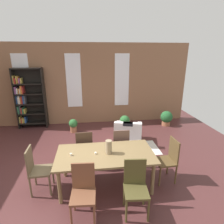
% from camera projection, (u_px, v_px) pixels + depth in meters
% --- Properties ---
extents(ground_plane, '(10.11, 10.11, 0.00)m').
position_uv_depth(ground_plane, '(68.00, 177.00, 4.17)').
color(ground_plane, '#4D2828').
extents(back_wall_brick, '(8.78, 0.12, 3.04)m').
position_uv_depth(back_wall_brick, '(74.00, 85.00, 6.98)').
color(back_wall_brick, '#906447').
rests_on(back_wall_brick, ground).
extents(window_pane_0, '(0.55, 0.02, 1.97)m').
position_uv_depth(window_pane_0, '(23.00, 82.00, 6.65)').
color(window_pane_0, white).
extents(window_pane_1, '(0.55, 0.02, 1.97)m').
position_uv_depth(window_pane_1, '(74.00, 81.00, 6.87)').
color(window_pane_1, white).
extents(window_pane_2, '(0.55, 0.02, 1.97)m').
position_uv_depth(window_pane_2, '(122.00, 80.00, 7.09)').
color(window_pane_2, white).
extents(dining_table, '(1.95, 1.00, 0.74)m').
position_uv_depth(dining_table, '(105.00, 157.00, 3.72)').
color(dining_table, olive).
rests_on(dining_table, ground).
extents(vase_on_table, '(0.13, 0.13, 0.28)m').
position_uv_depth(vase_on_table, '(109.00, 147.00, 3.67)').
color(vase_on_table, '#998466').
rests_on(vase_on_table, dining_table).
extents(tealight_candle_0, '(0.04, 0.04, 0.04)m').
position_uv_depth(tealight_candle_0, '(96.00, 153.00, 3.67)').
color(tealight_candle_0, silver).
rests_on(tealight_candle_0, dining_table).
extents(tealight_candle_1, '(0.04, 0.04, 0.04)m').
position_uv_depth(tealight_candle_1, '(71.00, 154.00, 3.62)').
color(tealight_candle_1, silver).
rests_on(tealight_candle_1, dining_table).
extents(dining_chair_near_right, '(0.43, 0.43, 0.95)m').
position_uv_depth(dining_chair_near_right, '(136.00, 185.00, 3.14)').
color(dining_chair_near_right, '#494220').
rests_on(dining_chair_near_right, ground).
extents(dining_chair_head_left, '(0.41, 0.41, 0.95)m').
position_uv_depth(dining_chair_head_left, '(37.00, 168.00, 3.60)').
color(dining_chair_head_left, brown).
rests_on(dining_chair_head_left, ground).
extents(dining_chair_far_right, '(0.40, 0.40, 0.95)m').
position_uv_depth(dining_chair_far_right, '(120.00, 145.00, 4.51)').
color(dining_chair_far_right, brown).
rests_on(dining_chair_far_right, ground).
extents(dining_chair_near_left, '(0.43, 0.43, 0.95)m').
position_uv_depth(dining_chair_near_left, '(83.00, 190.00, 3.03)').
color(dining_chair_near_left, brown).
rests_on(dining_chair_near_left, ground).
extents(dining_chair_far_left, '(0.42, 0.42, 0.95)m').
position_uv_depth(dining_chair_far_left, '(84.00, 147.00, 4.40)').
color(dining_chair_far_left, '#3F2C20').
rests_on(dining_chair_far_left, ground).
extents(dining_chair_head_right, '(0.42, 0.42, 0.95)m').
position_uv_depth(dining_chair_head_right, '(168.00, 159.00, 3.94)').
color(dining_chair_head_right, brown).
rests_on(dining_chair_head_right, ground).
extents(bookshelf_tall, '(1.03, 0.33, 2.18)m').
position_uv_depth(bookshelf_tall, '(28.00, 99.00, 6.66)').
color(bookshelf_tall, black).
rests_on(bookshelf_tall, ground).
extents(armchair_white, '(0.98, 0.98, 0.75)m').
position_uv_depth(armchair_white, '(128.00, 134.00, 5.71)').
color(armchair_white, white).
rests_on(armchair_white, ground).
extents(potted_plant_by_shelf, '(0.30, 0.30, 0.47)m').
position_uv_depth(potted_plant_by_shelf, '(73.00, 125.00, 6.46)').
color(potted_plant_by_shelf, '#9E6042').
rests_on(potted_plant_by_shelf, ground).
extents(potted_plant_corner, '(0.45, 0.45, 0.57)m').
position_uv_depth(potted_plant_corner, '(166.00, 118.00, 7.07)').
color(potted_plant_corner, '#9E6042').
rests_on(potted_plant_corner, ground).
extents(potted_plant_window, '(0.37, 0.37, 0.50)m').
position_uv_depth(potted_plant_window, '(125.00, 122.00, 6.76)').
color(potted_plant_window, '#9E6042').
rests_on(potted_plant_window, ground).
extents(striped_rug, '(1.31, 0.87, 0.01)m').
position_uv_depth(striped_rug, '(136.00, 148.00, 5.40)').
color(striped_rug, '#1E1E33').
rests_on(striped_rug, ground).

